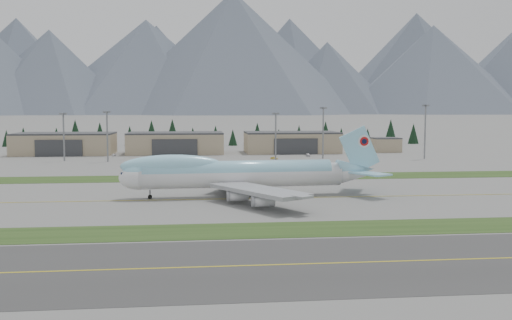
{
  "coord_description": "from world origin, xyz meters",
  "views": [
    {
      "loc": [
        -5.05,
        -143.32,
        22.99
      ],
      "look_at": [
        12.5,
        20.73,
        8.0
      ],
      "focal_mm": 40.0,
      "sensor_mm": 36.0,
      "label": 1
    }
  ],
  "objects": [
    {
      "name": "hangar_left",
      "position": [
        -70.0,
        149.9,
        5.39
      ],
      "size": [
        48.0,
        26.6,
        10.8
      ],
      "color": "tan",
      "rests_on": "ground"
    },
    {
      "name": "grass_strip_far",
      "position": [
        0.0,
        45.0,
        0.0
      ],
      "size": [
        400.0,
        18.0,
        0.08
      ],
      "primitive_type": "cube",
      "color": "#264217",
      "rests_on": "ground"
    },
    {
      "name": "mountain_ridge_rear",
      "position": [
        257.58,
        2900.0,
        254.98
      ],
      "size": [
        4455.22,
        1078.72,
        539.36
      ],
      "color": "#4B5764",
      "rests_on": "ground"
    },
    {
      "name": "conifer_belt",
      "position": [
        0.98,
        212.73,
        6.97
      ],
      "size": [
        273.97,
        15.04,
        16.55
      ],
      "color": "black",
      "rests_on": "ground"
    },
    {
      "name": "service_vehicle_c",
      "position": [
        48.85,
        125.41,
        0.0
      ],
      "size": [
        2.07,
        4.57,
        1.3
      ],
      "primitive_type": "imported",
      "rotation": [
        0.0,
        0.0,
        -0.06
      ],
      "color": "silver",
      "rests_on": "ground"
    },
    {
      "name": "hangar_right",
      "position": [
        45.0,
        149.9,
        5.39
      ],
      "size": [
        48.0,
        26.6,
        10.8
      ],
      "color": "tan",
      "rests_on": "ground"
    },
    {
      "name": "floodlight_masts",
      "position": [
        -0.77,
        109.08,
        15.78
      ],
      "size": [
        192.72,
        9.11,
        24.65
      ],
      "color": "gray",
      "rests_on": "ground"
    },
    {
      "name": "control_shed",
      "position": [
        95.0,
        148.0,
        3.8
      ],
      "size": [
        14.0,
        12.0,
        7.6
      ],
      "color": "tan",
      "rests_on": "ground"
    },
    {
      "name": "taxiway_line_near",
      "position": [
        0.0,
        -62.0,
        0.0
      ],
      "size": [
        400.0,
        0.4,
        0.02
      ],
      "primitive_type": "cube",
      "color": "gold",
      "rests_on": "ground"
    },
    {
      "name": "hangar_center",
      "position": [
        -15.0,
        149.9,
        5.39
      ],
      "size": [
        48.0,
        26.6,
        10.8
      ],
      "color": "tan",
      "rests_on": "ground"
    },
    {
      "name": "mountain_ridge_front",
      "position": [
        -112.62,
        2196.97,
        223.62
      ],
      "size": [
        4177.38,
        1200.19,
        509.8
      ],
      "color": "#4B5764",
      "rests_on": "ground"
    },
    {
      "name": "service_vehicle_a",
      "position": [
        -44.13,
        136.23,
        0.0
      ],
      "size": [
        2.81,
        3.74,
        1.19
      ],
      "primitive_type": "imported",
      "rotation": [
        0.0,
        0.0,
        0.46
      ],
      "color": "white",
      "rests_on": "ground"
    },
    {
      "name": "boeing_747_freighter",
      "position": [
        6.2,
        3.83,
        6.07
      ],
      "size": [
        69.68,
        60.25,
        18.4
      ],
      "rotation": [
        0.0,
        0.0,
        0.06
      ],
      "color": "white",
      "rests_on": "ground"
    },
    {
      "name": "ground",
      "position": [
        0.0,
        0.0,
        0.0
      ],
      "size": [
        7000.0,
        7000.0,
        0.0
      ],
      "primitive_type": "plane",
      "color": "slate",
      "rests_on": "ground"
    },
    {
      "name": "taxiway_line_main",
      "position": [
        0.0,
        0.0,
        0.0
      ],
      "size": [
        400.0,
        0.4,
        0.02
      ],
      "primitive_type": "cube",
      "color": "gold",
      "rests_on": "ground"
    },
    {
      "name": "asphalt_taxiway",
      "position": [
        0.0,
        -62.0,
        0.0
      ],
      "size": [
        400.0,
        32.0,
        0.04
      ],
      "primitive_type": "cube",
      "color": "#313131",
      "rests_on": "ground"
    },
    {
      "name": "grass_strip_near",
      "position": [
        0.0,
        -38.0,
        0.0
      ],
      "size": [
        400.0,
        14.0,
        0.08
      ],
      "primitive_type": "cube",
      "color": "#264217",
      "rests_on": "ground"
    },
    {
      "name": "service_vehicle_b",
      "position": [
        30.4,
        111.08,
        0.0
      ],
      "size": [
        3.52,
        2.48,
        1.1
      ],
      "primitive_type": "imported",
      "rotation": [
        0.0,
        0.0,
        1.13
      ],
      "color": "#AE912B",
      "rests_on": "ground"
    }
  ]
}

